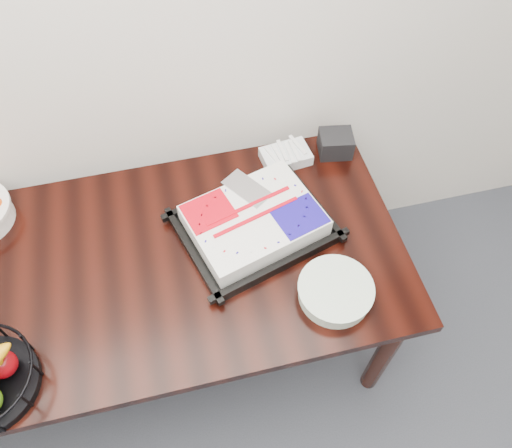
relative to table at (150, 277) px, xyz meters
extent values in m
plane|color=white|center=(0.00, 0.50, 0.69)|extent=(5.00, 0.00, 5.00)
cube|color=black|center=(0.00, 0.00, 0.07)|extent=(1.80, 0.90, 0.04)
cylinder|color=black|center=(0.82, -0.37, -0.31)|extent=(0.07, 0.07, 0.71)
cylinder|color=black|center=(0.82, 0.37, -0.31)|extent=(0.07, 0.07, 0.71)
cube|color=black|center=(0.40, 0.05, 0.10)|extent=(0.59, 0.52, 0.02)
cube|color=white|center=(0.40, 0.05, 0.15)|extent=(0.51, 0.44, 0.08)
cube|color=red|center=(0.27, 0.14, 0.19)|extent=(0.20, 0.18, 0.00)
cube|color=#180C8A|center=(0.53, -0.03, 0.19)|extent=(0.20, 0.18, 0.00)
cube|color=silver|center=(0.43, 0.16, 0.19)|extent=(0.17, 0.19, 0.00)
cylinder|color=white|center=(0.59, -0.26, 0.11)|extent=(0.24, 0.24, 0.05)
cylinder|color=white|center=(0.59, -0.26, 0.14)|extent=(0.25, 0.25, 0.01)
cube|color=silver|center=(0.60, 0.35, 0.11)|extent=(0.20, 0.14, 0.05)
cube|color=black|center=(0.80, 0.35, 0.13)|extent=(0.14, 0.13, 0.09)
camera|label=1|loc=(0.17, -0.92, 1.58)|focal=35.00mm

